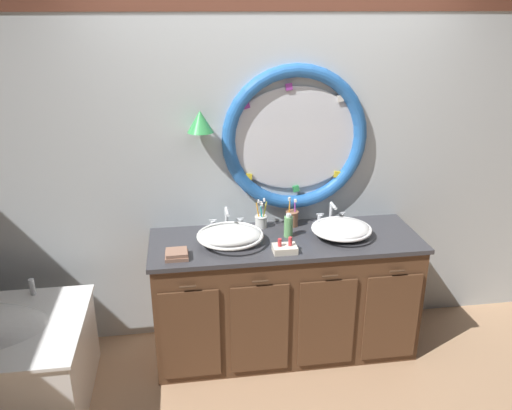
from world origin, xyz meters
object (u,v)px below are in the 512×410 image
Objects in this scene: toothbrush_holder_right at (292,218)px; folded_hand_towel at (177,254)px; sink_basin_left at (230,236)px; toothbrush_holder_left at (261,220)px; soap_dispenser at (288,226)px; sink_basin_right at (341,229)px; toiletry_basket at (285,248)px.

toothbrush_holder_right reaches higher than folded_hand_towel.
toothbrush_holder_left is (0.24, 0.24, -0.01)m from sink_basin_left.
sink_basin_left is 0.40m from soap_dispenser.
toothbrush_holder_left is at bearing 44.70° from sink_basin_left.
toothbrush_holder_left is 1.26× the size of soap_dispenser.
sink_basin_left is 0.75m from sink_basin_right.
sink_basin_right reaches higher than toiletry_basket.
sink_basin_right reaches higher than folded_hand_towel.
toothbrush_holder_left reaches higher than sink_basin_right.
toiletry_basket is (-0.13, -0.40, -0.03)m from toothbrush_holder_right.
sink_basin_left is at bearing 152.49° from toiletry_basket.
toothbrush_holder_right is 1.52× the size of folded_hand_towel.
sink_basin_right is (0.75, 0.00, -0.00)m from sink_basin_left.
toothbrush_holder_right is (-0.29, 0.23, 0.00)m from sink_basin_right.
soap_dispenser is 0.24m from toiletry_basket.
sink_basin_left is 2.90× the size of toiletry_basket.
toiletry_basket is (-0.07, -0.23, -0.05)m from soap_dispenser.
sink_basin_left is 2.02× the size of toothbrush_holder_right.
toothbrush_holder_right is at bearing 71.77° from toiletry_basket.
toiletry_basket is at bearing -1.81° from folded_hand_towel.
soap_dispenser is (0.40, 0.06, 0.02)m from sink_basin_left.
toothbrush_holder_left is 0.22m from toothbrush_holder_right.
toiletry_basket is (0.67, -0.02, 0.00)m from folded_hand_towel.
sink_basin_right is 1.87× the size of toothbrush_holder_left.
toothbrush_holder_left is 1.52× the size of folded_hand_towel.
toothbrush_holder_left and toothbrush_holder_right have the same top height.
folded_hand_towel is (-1.09, -0.15, -0.03)m from sink_basin_right.
toothbrush_holder_right is (0.46, 0.23, 0.00)m from sink_basin_left.
folded_hand_towel is at bearing -172.22° from sink_basin_right.
toothbrush_holder_left reaches higher than sink_basin_left.
sink_basin_left reaches higher than toiletry_basket.
toothbrush_holder_left is at bearing 154.85° from sink_basin_right.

